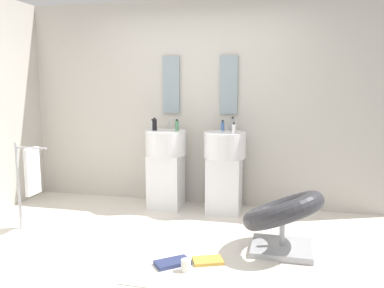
{
  "coord_description": "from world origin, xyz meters",
  "views": [
    {
      "loc": [
        1.1,
        -3.41,
        1.59
      ],
      "look_at": [
        0.15,
        0.55,
        0.95
      ],
      "focal_mm": 37.49,
      "sensor_mm": 36.0,
      "label": 1
    }
  ],
  "objects_px": {
    "pedestal_sink_right": "(224,168)",
    "coffee_mug": "(186,265)",
    "magazine_ochre": "(208,261)",
    "soap_bottle_green": "(177,125)",
    "soap_bottle_clear": "(152,125)",
    "soap_bottle_black": "(155,125)",
    "pedestal_sink_left": "(166,165)",
    "towel_rack": "(30,173)",
    "magazine_navy": "(172,263)",
    "soap_bottle_blue": "(223,126)",
    "soap_bottle_grey": "(233,124)",
    "soap_bottle_white": "(234,129)",
    "lounge_chair": "(283,216)"
  },
  "relations": [
    {
      "from": "coffee_mug",
      "to": "magazine_ochre",
      "type": "bearing_deg",
      "value": 54.2
    },
    {
      "from": "magazine_navy",
      "to": "soap_bottle_black",
      "type": "relative_size",
      "value": 1.92
    },
    {
      "from": "magazine_navy",
      "to": "soap_bottle_grey",
      "type": "xyz_separation_m",
      "value": [
        0.28,
        1.73,
        1.04
      ]
    },
    {
      "from": "magazine_ochre",
      "to": "soap_bottle_grey",
      "type": "relative_size",
      "value": 1.51
    },
    {
      "from": "towel_rack",
      "to": "coffee_mug",
      "type": "height_order",
      "value": "towel_rack"
    },
    {
      "from": "magazine_ochre",
      "to": "pedestal_sink_left",
      "type": "bearing_deg",
      "value": 97.09
    },
    {
      "from": "pedestal_sink_right",
      "to": "coffee_mug",
      "type": "relative_size",
      "value": 10.66
    },
    {
      "from": "soap_bottle_clear",
      "to": "soap_bottle_black",
      "type": "bearing_deg",
      "value": -22.48
    },
    {
      "from": "soap_bottle_black",
      "to": "soap_bottle_white",
      "type": "distance_m",
      "value": 1.01
    },
    {
      "from": "magazine_ochre",
      "to": "soap_bottle_clear",
      "type": "height_order",
      "value": "soap_bottle_clear"
    },
    {
      "from": "soap_bottle_green",
      "to": "soap_bottle_blue",
      "type": "bearing_deg",
      "value": 13.5
    },
    {
      "from": "magazine_ochre",
      "to": "soap_bottle_grey",
      "type": "distance_m",
      "value": 1.92
    },
    {
      "from": "magazine_navy",
      "to": "soap_bottle_blue",
      "type": "bearing_deg",
      "value": 45.79
    },
    {
      "from": "magazine_ochre",
      "to": "coffee_mug",
      "type": "bearing_deg",
      "value": -148.34
    },
    {
      "from": "pedestal_sink_right",
      "to": "soap_bottle_black",
      "type": "height_order",
      "value": "soap_bottle_black"
    },
    {
      "from": "magazine_ochre",
      "to": "soap_bottle_white",
      "type": "relative_size",
      "value": 2.0
    },
    {
      "from": "pedestal_sink_right",
      "to": "coffee_mug",
      "type": "height_order",
      "value": "pedestal_sink_right"
    },
    {
      "from": "soap_bottle_grey",
      "to": "soap_bottle_white",
      "type": "height_order",
      "value": "soap_bottle_grey"
    },
    {
      "from": "magazine_ochre",
      "to": "soap_bottle_black",
      "type": "xyz_separation_m",
      "value": [
        -0.97,
        1.45,
        1.03
      ]
    },
    {
      "from": "soap_bottle_grey",
      "to": "soap_bottle_white",
      "type": "relative_size",
      "value": 1.33
    },
    {
      "from": "lounge_chair",
      "to": "magazine_navy",
      "type": "bearing_deg",
      "value": -150.17
    },
    {
      "from": "towel_rack",
      "to": "pedestal_sink_left",
      "type": "bearing_deg",
      "value": 43.57
    },
    {
      "from": "lounge_chair",
      "to": "soap_bottle_white",
      "type": "relative_size",
      "value": 8.02
    },
    {
      "from": "pedestal_sink_left",
      "to": "towel_rack",
      "type": "bearing_deg",
      "value": -136.43
    },
    {
      "from": "magazine_ochre",
      "to": "soap_bottle_white",
      "type": "bearing_deg",
      "value": 65.93
    },
    {
      "from": "magazine_navy",
      "to": "coffee_mug",
      "type": "height_order",
      "value": "coffee_mug"
    },
    {
      "from": "towel_rack",
      "to": "soap_bottle_green",
      "type": "bearing_deg",
      "value": 41.12
    },
    {
      "from": "towel_rack",
      "to": "magazine_navy",
      "type": "relative_size",
      "value": 3.18
    },
    {
      "from": "pedestal_sink_right",
      "to": "magazine_ochre",
      "type": "distance_m",
      "value": 1.55
    },
    {
      "from": "soap_bottle_green",
      "to": "soap_bottle_clear",
      "type": "relative_size",
      "value": 1.0
    },
    {
      "from": "soap_bottle_green",
      "to": "soap_bottle_grey",
      "type": "xyz_separation_m",
      "value": [
        0.68,
        0.12,
        0.02
      ]
    },
    {
      "from": "lounge_chair",
      "to": "soap_bottle_green",
      "type": "bearing_deg",
      "value": 140.78
    },
    {
      "from": "coffee_mug",
      "to": "soap_bottle_white",
      "type": "distance_m",
      "value": 1.84
    },
    {
      "from": "coffee_mug",
      "to": "soap_bottle_black",
      "type": "height_order",
      "value": "soap_bottle_black"
    },
    {
      "from": "pedestal_sink_right",
      "to": "soap_bottle_blue",
      "type": "bearing_deg",
      "value": 109.1
    },
    {
      "from": "magazine_navy",
      "to": "soap_bottle_clear",
      "type": "xyz_separation_m",
      "value": [
        -0.71,
        1.58,
        1.02
      ]
    },
    {
      "from": "soap_bottle_green",
      "to": "soap_bottle_clear",
      "type": "distance_m",
      "value": 0.31
    },
    {
      "from": "lounge_chair",
      "to": "coffee_mug",
      "type": "bearing_deg",
      "value": -141.43
    },
    {
      "from": "pedestal_sink_right",
      "to": "magazine_navy",
      "type": "height_order",
      "value": "pedestal_sink_right"
    },
    {
      "from": "coffee_mug",
      "to": "soap_bottle_green",
      "type": "distance_m",
      "value": 2.04
    },
    {
      "from": "magazine_navy",
      "to": "soap_bottle_black",
      "type": "height_order",
      "value": "soap_bottle_black"
    },
    {
      "from": "soap_bottle_clear",
      "to": "soap_bottle_grey",
      "type": "height_order",
      "value": "soap_bottle_grey"
    },
    {
      "from": "soap_bottle_blue",
      "to": "pedestal_sink_left",
      "type": "bearing_deg",
      "value": -166.81
    },
    {
      "from": "coffee_mug",
      "to": "lounge_chair",
      "type": "bearing_deg",
      "value": 38.57
    },
    {
      "from": "pedestal_sink_left",
      "to": "soap_bottle_clear",
      "type": "distance_m",
      "value": 0.53
    },
    {
      "from": "magazine_navy",
      "to": "soap_bottle_white",
      "type": "bearing_deg",
      "value": 38.02
    },
    {
      "from": "pedestal_sink_left",
      "to": "soap_bottle_grey",
      "type": "height_order",
      "value": "soap_bottle_grey"
    },
    {
      "from": "pedestal_sink_right",
      "to": "coffee_mug",
      "type": "bearing_deg",
      "value": -92.11
    },
    {
      "from": "soap_bottle_green",
      "to": "pedestal_sink_right",
      "type": "bearing_deg",
      "value": -2.75
    },
    {
      "from": "magazine_navy",
      "to": "pedestal_sink_right",
      "type": "bearing_deg",
      "value": 43.28
    }
  ]
}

